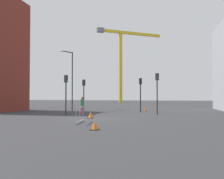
{
  "coord_description": "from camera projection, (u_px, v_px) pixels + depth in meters",
  "views": [
    {
      "loc": [
        5.68,
        -19.0,
        1.84
      ],
      "look_at": [
        0.0,
        7.14,
        2.55
      ],
      "focal_mm": 38.6,
      "sensor_mm": 36.0,
      "label": 1
    }
  ],
  "objects": [
    {
      "name": "safety_barrier_front",
      "position": [
        80.0,
        115.0,
        16.37
      ],
      "size": [
        0.42,
        2.57,
        1.08
      ],
      "color": "#9EA0A5",
      "rests_on": "ground"
    },
    {
      "name": "traffic_cone_on_verge",
      "position": [
        91.0,
        115.0,
        19.87
      ],
      "size": [
        0.52,
        0.52,
        0.53
      ],
      "color": "black",
      "rests_on": "ground"
    },
    {
      "name": "safety_barrier_right_run",
      "position": [
        121.0,
        106.0,
        31.01
      ],
      "size": [
        2.18,
        0.19,
        1.08
      ],
      "color": "#9EA0A5",
      "rests_on": "ground"
    },
    {
      "name": "traffic_cone_orange",
      "position": [
        145.0,
        109.0,
        29.6
      ],
      "size": [
        0.48,
        0.48,
        0.49
      ],
      "color": "black",
      "rests_on": "ground"
    },
    {
      "name": "traffic_cone_by_barrier",
      "position": [
        95.0,
        126.0,
        13.02
      ],
      "size": [
        0.47,
        0.47,
        0.48
      ],
      "color": "black",
      "rests_on": "ground"
    },
    {
      "name": "streetlamp_tall",
      "position": [
        71.0,
        76.0,
        30.0
      ],
      "size": [
        0.99,
        1.74,
        7.37
      ],
      "color": "#2D2D30",
      "rests_on": "ground"
    },
    {
      "name": "ground",
      "position": [
        94.0,
        118.0,
        19.72
      ],
      "size": [
        160.0,
        160.0,
        0.0
      ],
      "primitive_type": "plane",
      "color": "#333335"
    },
    {
      "name": "traffic_light_crosswalk",
      "position": [
        66.0,
        88.0,
        23.0
      ],
      "size": [
        0.39,
        0.33,
        3.83
      ],
      "color": "#2D2D30",
      "rests_on": "ground"
    },
    {
      "name": "traffic_light_corner",
      "position": [
        140.0,
        89.0,
        27.08
      ],
      "size": [
        0.34,
        0.39,
        3.83
      ],
      "color": "black",
      "rests_on": "ground"
    },
    {
      "name": "pedestrian_walking",
      "position": [
        82.0,
        104.0,
        24.18
      ],
      "size": [
        0.34,
        0.34,
        1.75
      ],
      "color": "#D14C8C",
      "rests_on": "ground"
    },
    {
      "name": "traffic_light_near",
      "position": [
        84.0,
        90.0,
        28.06
      ],
      "size": [
        0.39,
        0.32,
        3.75
      ],
      "color": "#2D2D30",
      "rests_on": "ground"
    },
    {
      "name": "construction_crane",
      "position": [
        122.0,
        53.0,
        64.7
      ],
      "size": [
        16.21,
        11.01,
        19.54
      ],
      "color": "yellow",
      "rests_on": "ground"
    },
    {
      "name": "traffic_light_verge",
      "position": [
        157.0,
        87.0,
        23.89
      ],
      "size": [
        0.39,
        0.32,
        4.1
      ],
      "color": "#2D2D30",
      "rests_on": "ground"
    }
  ]
}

